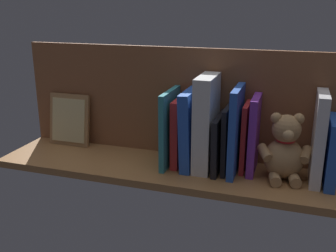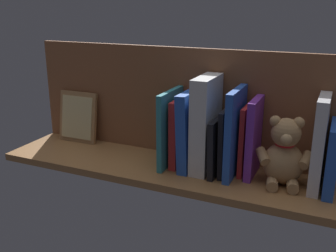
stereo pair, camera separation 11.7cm
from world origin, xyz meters
TOP-DOWN VIEW (x-y plane):
  - ground_plane at (0.00, 0.00)cm, footprint 106.26×26.78cm
  - shelf_back_panel at (0.00, -11.14)cm, footprint 106.26×1.50cm
  - book_0 at (-45.94, -2.39)cm, footprint 2.80×15.19cm
  - book_1 at (-42.32, -2.75)cm, footprint 2.90×14.47cm
  - teddy_bear at (-33.80, -1.58)cm, footprint 15.29×13.55cm
  - book_2 at (-24.95, -3.70)cm, footprint 2.10×12.57cm
  - book_3 at (-22.42, -4.47)cm, footprint 1.41×11.04cm
  - book_4 at (-19.94, -1.86)cm, footprint 2.00×16.26cm
  - book_5 at (-17.48, -2.83)cm, footprint 1.69×14.32cm
  - book_6 at (-15.18, -2.01)cm, footprint 2.00×15.96cm
  - dictionary_thick_white at (-11.09, -2.26)cm, footprint 4.97×15.25cm
  - book_7 at (-6.29, -2.20)cm, footprint 3.97×15.58cm
  - book_8 at (-2.84, -3.17)cm, footprint 2.27×13.64cm
  - book_9 at (-0.14, -1.74)cm, footprint 1.57×16.50cm
  - picture_frame_leaning at (38.60, -7.56)cm, footprint 14.96×4.25cm

SIDE VIEW (x-z plane):
  - ground_plane at x=0.00cm, z-range -2.20..0.00cm
  - book_6 at x=-15.18cm, z-range -0.02..16.67cm
  - teddy_bear at x=-33.80cm, z-range -1.15..17.98cm
  - picture_frame_leaning at x=38.60cm, z-range -0.10..17.80cm
  - book_0 at x=-45.94cm, z-range 0.00..18.41cm
  - book_5 at x=-17.48cm, z-range -0.01..19.47cm
  - book_3 at x=-22.42cm, z-range 0.00..20.22cm
  - book_8 at x=-2.84cm, z-range 0.00..20.63cm
  - book_2 at x=-24.95cm, z-range 0.00..22.63cm
  - book_9 at x=-0.14cm, z-range 0.00..23.10cm
  - book_7 at x=-6.29cm, z-range -0.05..23.40cm
  - book_1 at x=-42.32cm, z-range 0.00..25.16cm
  - book_4 at x=-19.94cm, z-range 0.00..25.34cm
  - dictionary_thick_white at x=-11.09cm, z-range 0.00..28.02cm
  - shelf_back_panel at x=0.00cm, z-range 0.00..34.76cm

